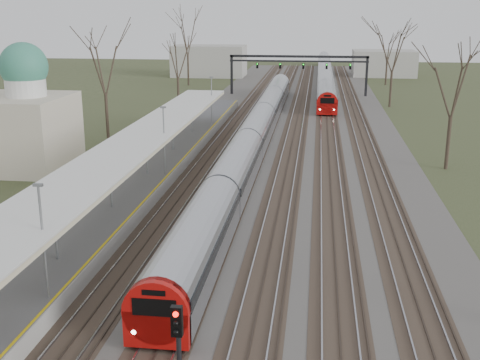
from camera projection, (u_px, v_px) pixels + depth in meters
The scene contains 10 objects.
track_bed at pixel (288, 134), 63.76m from camera, with size 24.00×160.00×0.22m.
platform at pixel (160, 168), 48.10m from camera, with size 3.50×69.00×1.00m, color #9E9B93.
canopy at pixel (142, 138), 42.85m from camera, with size 4.10×50.00×3.11m.
dome_building at pixel (10, 124), 49.25m from camera, with size 10.00×8.00×10.30m.
signal_gantry at pixel (299, 63), 91.04m from camera, with size 21.00×0.59×6.08m.
tree_west_far at pixel (104, 61), 57.03m from camera, with size 5.50×5.50×11.33m.
tree_east_far at pixel (454, 81), 47.70m from camera, with size 5.00×5.00×10.30m.
train_near at pixel (256, 130), 58.25m from camera, with size 2.62×75.21×3.05m.
train_far at pixel (325, 74), 108.96m from camera, with size 2.62×75.21×3.05m.
signal_post at pixel (178, 345), 18.64m from camera, with size 0.35×0.45×4.10m.
Camera 1 is at (3.26, -7.81, 12.76)m, focal length 45.00 mm.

